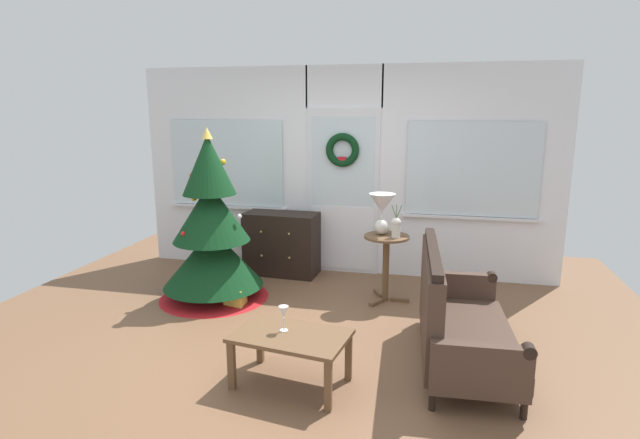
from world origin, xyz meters
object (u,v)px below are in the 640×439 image
at_px(wine_glass, 284,313).
at_px(gift_box, 235,297).
at_px(table_lamp, 382,208).
at_px(flower_vase, 396,227).
at_px(settee_sofa, 454,318).
at_px(side_table, 386,255).
at_px(coffee_table, 291,341).
at_px(dresser_cabinet, 282,243).
at_px(christmas_tree, 212,236).

relative_size(wine_glass, gift_box, 0.99).
relative_size(table_lamp, flower_vase, 1.26).
distance_m(settee_sofa, side_table, 1.41).
relative_size(coffee_table, wine_glass, 4.67).
xyz_separation_m(dresser_cabinet, coffee_table, (0.84, -2.50, -0.04)).
relative_size(table_lamp, gift_box, 2.23).
distance_m(christmas_tree, flower_vase, 1.97).
bearing_deg(wine_glass, coffee_table, -31.61).
bearing_deg(side_table, flower_vase, -30.96).
bearing_deg(wine_glass, side_table, 72.20).
xyz_separation_m(dresser_cabinet, table_lamp, (1.30, -0.60, 0.62)).
xyz_separation_m(flower_vase, coffee_table, (-0.62, -1.81, -0.50)).
relative_size(christmas_tree, flower_vase, 5.29).
height_order(dresser_cabinet, coffee_table, dresser_cabinet).
distance_m(side_table, wine_glass, 1.92).
height_order(christmas_tree, side_table, christmas_tree).
height_order(side_table, table_lamp, table_lamp).
bearing_deg(coffee_table, table_lamp, 76.37).
height_order(christmas_tree, table_lamp, christmas_tree).
bearing_deg(christmas_tree, flower_vase, 7.83).
height_order(table_lamp, wine_glass, table_lamp).
relative_size(dresser_cabinet, coffee_table, 1.02).
relative_size(christmas_tree, side_table, 2.55).
xyz_separation_m(settee_sofa, flower_vase, (-0.57, 1.17, 0.47)).
height_order(side_table, wine_glass, side_table).
height_order(dresser_cabinet, side_table, dresser_cabinet).
height_order(table_lamp, gift_box, table_lamp).
height_order(settee_sofa, gift_box, settee_sofa).
distance_m(dresser_cabinet, coffee_table, 2.64).
bearing_deg(coffee_table, wine_glass, 148.39).
height_order(settee_sofa, side_table, settee_sofa).
distance_m(christmas_tree, wine_glass, 1.96).
bearing_deg(christmas_tree, settee_sofa, -19.79).
relative_size(flower_vase, wine_glass, 1.79).
relative_size(flower_vase, coffee_table, 0.38).
bearing_deg(settee_sofa, dresser_cabinet, 137.38).
distance_m(settee_sofa, coffee_table, 1.35).
bearing_deg(flower_vase, table_lamp, 147.99).
xyz_separation_m(christmas_tree, dresser_cabinet, (0.48, 0.96, -0.31)).
xyz_separation_m(dresser_cabinet, gift_box, (-0.16, -1.16, -0.29)).
xyz_separation_m(settee_sofa, table_lamp, (-0.73, 1.27, 0.63)).
height_order(christmas_tree, gift_box, christmas_tree).
bearing_deg(side_table, gift_box, -161.11).
bearing_deg(flower_vase, wine_glass, -111.23).
relative_size(settee_sofa, flower_vase, 4.63).
bearing_deg(dresser_cabinet, christmas_tree, -116.63).
distance_m(dresser_cabinet, gift_box, 1.20).
bearing_deg(dresser_cabinet, settee_sofa, -42.62).
distance_m(christmas_tree, settee_sofa, 2.69).
relative_size(settee_sofa, table_lamp, 3.68).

